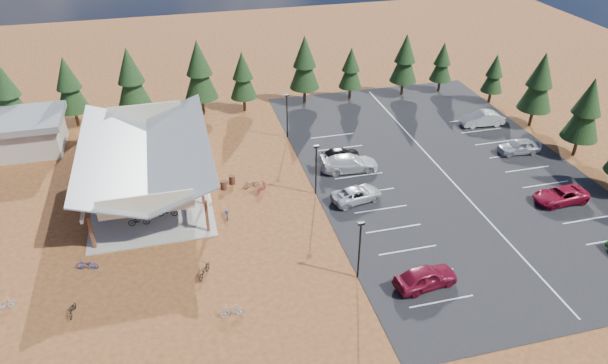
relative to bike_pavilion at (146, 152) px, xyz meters
The scene contains 45 objects.
ground 12.79m from the bike_pavilion, 34.99° to the right, with size 140.00×140.00×0.00m, color #5C2C18.
asphalt_lot 29.03m from the bike_pavilion, ahead, with size 27.00×44.00×0.04m, color black.
concrete_pad 3.77m from the bike_pavilion, 90.00° to the left, with size 10.60×18.60×0.10m, color gray.
bike_pavilion is the anchor object (origin of this frame).
outbuilding 17.89m from the bike_pavilion, 141.84° to the left, with size 11.00×7.00×3.90m.
lamp_post_0 22.69m from the bike_pavilion, 48.58° to the right, with size 0.50×0.25×5.14m.
lamp_post_1 15.83m from the bike_pavilion, 18.43° to the right, with size 0.50×0.25×5.14m.
lamp_post_2 16.57m from the bike_pavilion, 25.02° to the left, with size 0.50×0.25×5.14m.
trash_bin_0 7.79m from the bike_pavilion, 17.02° to the right, with size 0.60×0.60×0.90m, color #462519.
trash_bin_1 8.44m from the bike_pavilion, ahead, with size 0.60×0.60×0.90m, color #462519.
pine_0 21.08m from the bike_pavilion, 133.05° to the left, with size 3.54×3.54×8.26m.
pine_1 17.83m from the bike_pavilion, 117.01° to the left, with size 3.61×3.61×8.40m.
pine_2 15.04m from the bike_pavilion, 94.76° to the left, with size 3.94×3.94×9.18m.
pine_3 16.84m from the bike_pavilion, 67.32° to the left, with size 3.96×3.96×9.24m.
pine_4 19.15m from the bike_pavilion, 53.10° to the left, with size 3.23×3.23×7.52m.
pine_5 24.91m from the bike_pavilion, 39.31° to the left, with size 3.73×3.73×8.70m.
pine_6 29.65m from the bike_pavilion, 31.74° to the left, with size 2.95×2.95×6.87m.
pine_7 35.62m from the bike_pavilion, 25.11° to the left, with size 3.49×3.49×8.13m.
pine_8 40.48m from the bike_pavilion, 21.92° to the left, with size 2.86×2.86×6.66m.
pine_11 43.72m from the bike_pavilion, ahead, with size 3.72×3.72×8.67m.
pine_12 43.30m from the bike_pavilion, ahead, with size 3.79×3.79×8.84m.
pine_13 43.36m from the bike_pavilion, 13.53° to the left, with size 2.72×2.72×6.33m.
bike_0 7.06m from the bike_pavilion, 99.96° to the right, with size 0.63×1.79×0.94m, color black.
bike_1 4.93m from the bike_pavilion, 141.56° to the right, with size 0.43×1.52×0.91m, color #94979C.
bike_2 5.56m from the bike_pavilion, 124.35° to the left, with size 0.63×1.79×0.94m, color navy.
bike_3 6.14m from the bike_pavilion, 121.12° to the left, with size 0.51×1.80×1.08m, color #952509.
bike_4 6.45m from the bike_pavilion, 76.25° to the right, with size 0.64×1.83×0.96m, color black.
bike_5 3.70m from the bike_pavilion, 53.61° to the right, with size 0.41×1.47×0.88m, color gray.
bike_6 4.88m from the bike_pavilion, 34.37° to the left, with size 0.56×1.61×0.85m, color navy.
bike_7 8.83m from the bike_pavilion, 65.37° to the left, with size 0.53×1.86×1.12m, color maroon.
bike_8 16.98m from the bike_pavilion, 109.56° to the right, with size 0.53×1.51×0.79m, color black.
bike_9 17.78m from the bike_pavilion, 125.99° to the right, with size 0.46×1.64×0.99m, color gray.
bike_10 12.49m from the bike_pavilion, 114.32° to the right, with size 0.59×1.69×0.89m, color navy.
bike_12 14.80m from the bike_pavilion, 75.00° to the right, with size 0.63×1.82×0.96m, color black.
bike_13 19.65m from the bike_pavilion, 74.39° to the right, with size 0.50×1.75×1.05m, color #9FA1A8.
bike_14 9.89m from the bike_pavilion, 46.37° to the right, with size 0.59×1.69×0.89m, color navy.
bike_15 11.18m from the bike_pavilion, 19.23° to the right, with size 0.51×1.82×1.09m, color maroon.
bike_16 10.19m from the bike_pavilion, 15.43° to the right, with size 0.56×1.60×0.84m, color black.
car_0 27.51m from the bike_pavilion, 44.46° to the right, with size 1.95×4.85×1.65m, color maroon.
car_2 19.89m from the bike_pavilion, 21.13° to the right, with size 2.22×4.81×1.34m, color #B2B5BA.
car_3 19.71m from the bike_pavilion, ahead, with size 2.33×5.74×1.67m, color silver.
car_4 19.47m from the bike_pavilion, ahead, with size 1.60×3.98×1.36m, color black.
car_6 38.38m from the bike_pavilion, 18.19° to the right, with size 2.32×5.04×1.40m, color maroon.
car_8 38.25m from the bike_pavilion, ahead, with size 1.83×4.55×1.55m, color #A2A5AB.
car_9 38.06m from the bike_pavilion, ahead, with size 1.76×5.04×1.66m, color silver.
Camera 1 is at (-6.66, -39.16, 27.96)m, focal length 32.00 mm.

